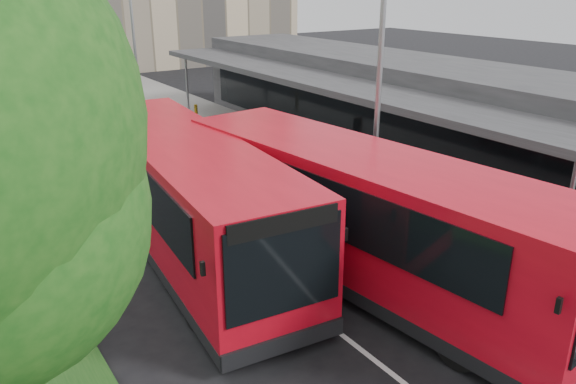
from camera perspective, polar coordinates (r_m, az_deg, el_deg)
name	(u,v)px	position (r m, az deg, el deg)	size (l,w,h in m)	color
ground	(294,298)	(13.62, 0.65, -10.72)	(120.00, 120.00, 0.00)	black
pavement	(183,112)	(32.91, -10.59, 7.98)	(5.00, 80.00, 0.15)	slate
lane_centre_line	(105,150)	(26.42, -18.12, 4.05)	(0.12, 70.00, 0.01)	silver
kerb_dashes	(144,123)	(31.06, -14.41, 6.81)	(0.12, 56.00, 0.01)	silver
station_building	(396,104)	(25.28, 10.89, 8.76)	(7.70, 26.00, 4.00)	#2B2B2D
lamp_post_near	(377,73)	(15.95, 9.06, 11.84)	(1.44, 0.28, 8.00)	gray
lamp_post_far	(131,27)	(33.43, -15.64, 15.85)	(1.44, 0.28, 8.00)	gray
bus_main	(363,216)	(13.91, 7.62, -2.45)	(4.08, 11.76, 3.27)	red
bus_second	(187,195)	(15.46, -10.24, -0.30)	(3.93, 11.56, 3.22)	red
litter_bin	(271,141)	(24.61, -1.78, 5.20)	(0.44, 0.44, 0.78)	#3A2218
bollard	(196,114)	(29.56, -9.31, 7.80)	(0.16, 0.16, 1.01)	#E8AB0C
car_near	(39,69)	(49.61, -23.98, 11.37)	(1.36, 3.39, 1.16)	maroon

